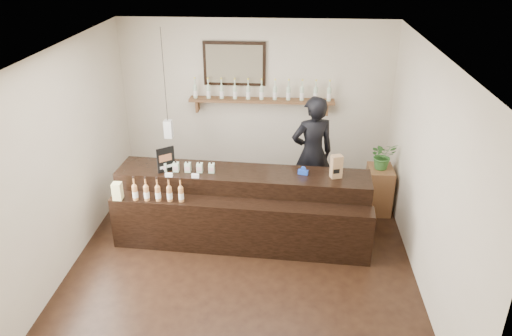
{
  "coord_description": "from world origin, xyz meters",
  "views": [
    {
      "loc": [
        0.58,
        -5.53,
        4.02
      ],
      "look_at": [
        0.13,
        0.7,
        1.05
      ],
      "focal_mm": 35.0,
      "sensor_mm": 36.0,
      "label": 1
    }
  ],
  "objects": [
    {
      "name": "potted_plant",
      "position": [
        2.0,
        1.49,
        0.95
      ],
      "size": [
        0.47,
        0.44,
        0.43
      ],
      "primitive_type": "imported",
      "rotation": [
        0.0,
        0.0,
        0.32
      ],
      "color": "#356C2B",
      "rests_on": "side_cabinet"
    },
    {
      "name": "counter",
      "position": [
        -0.06,
        0.57,
        0.46
      ],
      "size": [
        3.57,
        1.14,
        1.16
      ],
      "color": "black",
      "rests_on": "ground"
    },
    {
      "name": "side_cabinet",
      "position": [
        2.0,
        1.49,
        0.37
      ],
      "size": [
        0.37,
        0.51,
        0.74
      ],
      "color": "brown",
      "rests_on": "ground"
    },
    {
      "name": "shopkeeper",
      "position": [
        0.94,
        1.55,
        1.04
      ],
      "size": [
        0.88,
        0.71,
        2.09
      ],
      "primitive_type": "imported",
      "rotation": [
        0.0,
        0.0,
        3.45
      ],
      "color": "black",
      "rests_on": "ground"
    },
    {
      "name": "ground",
      "position": [
        0.0,
        0.0,
        0.0
      ],
      "size": [
        5.0,
        5.0,
        0.0
      ],
      "primitive_type": "plane",
      "color": "black",
      "rests_on": "ground"
    },
    {
      "name": "paper_bag",
      "position": [
        1.22,
        0.62,
        1.15
      ],
      "size": [
        0.17,
        0.15,
        0.32
      ],
      "color": "olive",
      "rests_on": "counter"
    },
    {
      "name": "tape_dispenser",
      "position": [
        0.78,
        0.68,
        1.03
      ],
      "size": [
        0.15,
        0.09,
        0.12
      ],
      "color": "#193FB3",
      "rests_on": "counter"
    },
    {
      "name": "promo_sign",
      "position": [
        -1.12,
        0.64,
        1.17
      ],
      "size": [
        0.21,
        0.17,
        0.36
      ],
      "color": "black",
      "rests_on": "counter"
    },
    {
      "name": "back_wall_decor",
      "position": [
        -0.15,
        2.37,
        1.76
      ],
      "size": [
        2.66,
        0.96,
        1.69
      ],
      "color": "brown",
      "rests_on": "ground"
    },
    {
      "name": "room_shell",
      "position": [
        0.0,
        0.0,
        1.7
      ],
      "size": [
        5.0,
        5.0,
        5.0
      ],
      "color": "beige",
      "rests_on": "ground"
    }
  ]
}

